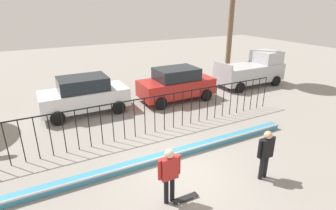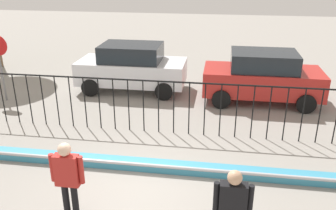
# 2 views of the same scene
# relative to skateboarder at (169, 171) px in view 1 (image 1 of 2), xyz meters

# --- Properties ---
(ground_plane) EXTENTS (60.00, 60.00, 0.00)m
(ground_plane) POSITION_rel_skateboarder_xyz_m (1.07, 1.11, -1.04)
(ground_plane) COLOR gray
(bowl_coping_ledge) EXTENTS (11.00, 0.41, 0.27)m
(bowl_coping_ledge) POSITION_rel_skateboarder_xyz_m (1.07, 2.04, -0.92)
(bowl_coping_ledge) COLOR teal
(bowl_coping_ledge) RESTS_ON ground
(perimeter_fence) EXTENTS (14.04, 0.04, 1.68)m
(perimeter_fence) POSITION_rel_skateboarder_xyz_m (1.07, 4.21, 0.01)
(perimeter_fence) COLOR black
(perimeter_fence) RESTS_ON ground
(skateboarder) EXTENTS (0.70, 0.26, 1.73)m
(skateboarder) POSITION_rel_skateboarder_xyz_m (0.00, 0.00, 0.00)
(skateboarder) COLOR black
(skateboarder) RESTS_ON ground
(skateboard) EXTENTS (0.80, 0.20, 0.07)m
(skateboard) POSITION_rel_skateboarder_xyz_m (0.46, -0.15, -0.98)
(skateboard) COLOR black
(skateboard) RESTS_ON ground
(camera_operator) EXTENTS (0.69, 0.26, 1.70)m
(camera_operator) POSITION_rel_skateboarder_xyz_m (3.21, -0.43, -0.02)
(camera_operator) COLOR black
(camera_operator) RESTS_ON ground
(parked_car_white) EXTENTS (4.30, 2.12, 1.90)m
(parked_car_white) POSITION_rel_skateboarder_xyz_m (-0.68, 7.92, -0.07)
(parked_car_white) COLOR silver
(parked_car_white) RESTS_ON ground
(parked_car_red) EXTENTS (4.30, 2.12, 1.90)m
(parked_car_red) POSITION_rel_skateboarder_xyz_m (4.42, 7.42, -0.07)
(parked_car_red) COLOR #B2231E
(parked_car_red) RESTS_ON ground
(pickup_truck) EXTENTS (4.70, 2.12, 2.24)m
(pickup_truck) POSITION_rel_skateboarder_xyz_m (10.46, 7.64, -0.00)
(pickup_truck) COLOR #B7B7BC
(pickup_truck) RESTS_ON ground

